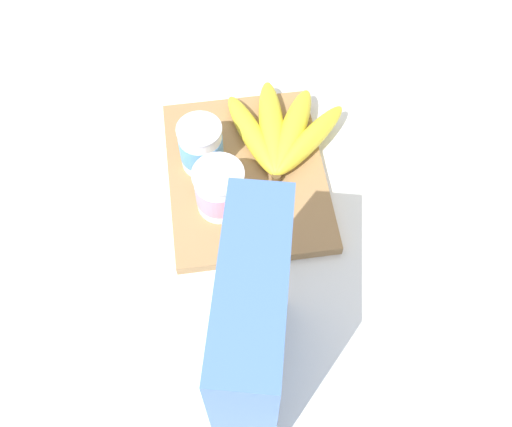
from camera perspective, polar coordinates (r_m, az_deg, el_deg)
ground_plane at (r=0.95m, az=-0.90°, el=3.36°), size 2.40×2.40×0.00m
cutting_board at (r=0.94m, az=-0.91°, el=3.66°), size 0.30×0.24×0.02m
cereal_box at (r=0.68m, az=-0.30°, el=-11.16°), size 0.22×0.11×0.29m
yogurt_cup_front at (r=0.87m, az=-3.49°, el=2.27°), size 0.07×0.07×0.08m
yogurt_cup_back at (r=0.92m, az=-5.22°, el=6.37°), size 0.07×0.07×0.08m
banana_bunch at (r=0.96m, az=2.47°, el=7.67°), size 0.20×0.20×0.04m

